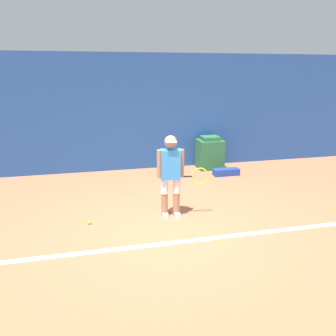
% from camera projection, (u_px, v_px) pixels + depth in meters
% --- Properties ---
extents(ground_plane, '(24.00, 24.00, 0.00)m').
position_uv_depth(ground_plane, '(168.00, 229.00, 5.55)').
color(ground_plane, '#B76642').
extents(back_wall, '(24.00, 0.10, 3.03)m').
position_uv_depth(back_wall, '(136.00, 113.00, 8.60)').
color(back_wall, '#234C99').
rests_on(back_wall, ground_plane).
extents(court_baseline, '(21.60, 0.10, 0.01)m').
position_uv_depth(court_baseline, '(175.00, 243.00, 5.09)').
color(court_baseline, white).
rests_on(court_baseline, ground_plane).
extents(tennis_player, '(0.92, 0.30, 1.51)m').
position_uv_depth(tennis_player, '(171.00, 173.00, 5.82)').
color(tennis_player, '#A37556').
rests_on(tennis_player, ground_plane).
extents(tennis_ball, '(0.07, 0.07, 0.07)m').
position_uv_depth(tennis_ball, '(89.00, 222.00, 5.71)').
color(tennis_ball, '#D1E533').
rests_on(tennis_ball, ground_plane).
extents(covered_chair, '(0.67, 0.60, 0.89)m').
position_uv_depth(covered_chair, '(210.00, 153.00, 8.96)').
color(covered_chair, '#28663D').
rests_on(covered_chair, ground_plane).
extents(equipment_bag, '(0.67, 0.24, 0.17)m').
position_uv_depth(equipment_bag, '(226.00, 172.00, 8.41)').
color(equipment_bag, '#1E3D99').
rests_on(equipment_bag, ground_plane).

